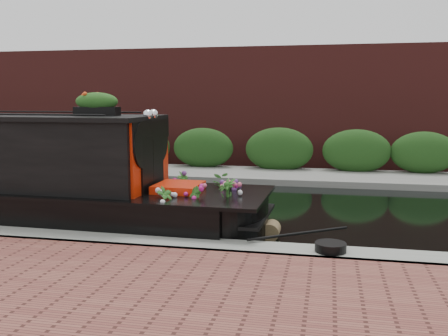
# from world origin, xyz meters

# --- Properties ---
(ground) EXTENTS (80.00, 80.00, 0.00)m
(ground) POSITION_xyz_m (0.00, 0.00, 0.00)
(ground) COLOR black
(ground) RESTS_ON ground
(near_bank_coping) EXTENTS (40.00, 0.60, 0.50)m
(near_bank_coping) POSITION_xyz_m (0.00, -3.30, 0.00)
(near_bank_coping) COLOR gray
(near_bank_coping) RESTS_ON ground
(far_bank_path) EXTENTS (40.00, 2.40, 0.34)m
(far_bank_path) POSITION_xyz_m (0.00, 4.20, 0.00)
(far_bank_path) COLOR gray
(far_bank_path) RESTS_ON ground
(far_hedge) EXTENTS (40.00, 1.10, 2.80)m
(far_hedge) POSITION_xyz_m (0.00, 5.10, 0.00)
(far_hedge) COLOR #1D4216
(far_hedge) RESTS_ON ground
(far_brick_wall) EXTENTS (40.00, 1.00, 8.00)m
(far_brick_wall) POSITION_xyz_m (0.00, 7.20, 0.00)
(far_brick_wall) COLOR #58201D
(far_brick_wall) RESTS_ON ground
(rope_fender) EXTENTS (0.29, 0.38, 0.29)m
(rope_fender) POSITION_xyz_m (2.89, -2.02, 0.15)
(rope_fender) COLOR brown
(rope_fender) RESTS_ON ground
(coiled_mooring_rope) EXTENTS (0.42, 0.42, 0.12)m
(coiled_mooring_rope) POSITION_xyz_m (3.85, -3.30, 0.31)
(coiled_mooring_rope) COLOR black
(coiled_mooring_rope) RESTS_ON near_bank_coping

